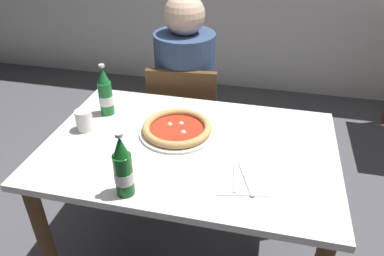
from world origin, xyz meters
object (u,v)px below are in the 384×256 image
at_px(dining_table_main, 189,166).
at_px(diner_seated, 185,102).
at_px(pizza_margherita_near, 177,129).
at_px(beer_bottle_left, 123,169).
at_px(beer_bottle_center, 105,94).
at_px(paper_cup, 84,120).
at_px(chair_behind_table, 185,120).
at_px(napkin_with_cutlery, 241,178).

height_order(dining_table_main, diner_seated, diner_seated).
relative_size(pizza_margherita_near, beer_bottle_left, 1.33).
xyz_separation_m(beer_bottle_center, paper_cup, (-0.04, -0.16, -0.06)).
bearing_deg(beer_bottle_left, chair_behind_table, 91.79).
bearing_deg(pizza_margherita_near, dining_table_main, -45.65).
height_order(chair_behind_table, beer_bottle_center, beer_bottle_center).
bearing_deg(diner_seated, beer_bottle_center, -117.14).
bearing_deg(dining_table_main, chair_behind_table, 106.07).
bearing_deg(chair_behind_table, beer_bottle_center, 53.60).
bearing_deg(diner_seated, paper_cup, -113.90).
relative_size(chair_behind_table, paper_cup, 8.95).
relative_size(beer_bottle_left, paper_cup, 2.60).
relative_size(chair_behind_table, napkin_with_cutlery, 3.99).
bearing_deg(chair_behind_table, dining_table_main, 100.07).
bearing_deg(pizza_margherita_near, diner_seated, 100.72).
height_order(pizza_margherita_near, napkin_with_cutlery, pizza_margherita_near).
distance_m(dining_table_main, beer_bottle_center, 0.52).
bearing_deg(napkin_with_cutlery, chair_behind_table, 117.64).
height_order(dining_table_main, paper_cup, paper_cup).
bearing_deg(napkin_with_cutlery, beer_bottle_center, 153.32).
relative_size(diner_seated, paper_cup, 12.73).
bearing_deg(diner_seated, napkin_with_cutlery, -63.39).
distance_m(beer_bottle_center, paper_cup, 0.17).
xyz_separation_m(chair_behind_table, diner_seated, (-0.01, 0.05, 0.10)).
relative_size(beer_bottle_left, beer_bottle_center, 1.00).
bearing_deg(chair_behind_table, beer_bottle_left, 85.78).
distance_m(diner_seated, paper_cup, 0.74).
distance_m(chair_behind_table, napkin_with_cutlery, 0.92).
distance_m(beer_bottle_left, beer_bottle_center, 0.58).
bearing_deg(pizza_margherita_near, chair_behind_table, 100.93).
bearing_deg(napkin_with_cutlery, dining_table_main, 143.69).
xyz_separation_m(chair_behind_table, beer_bottle_left, (0.03, -0.94, 0.37)).
xyz_separation_m(dining_table_main, paper_cup, (-0.47, 0.01, 0.16)).
relative_size(napkin_with_cutlery, paper_cup, 2.24).
height_order(chair_behind_table, pizza_margherita_near, chair_behind_table).
relative_size(chair_behind_table, diner_seated, 0.70).
distance_m(pizza_margherita_near, beer_bottle_left, 0.42).
xyz_separation_m(diner_seated, beer_bottle_left, (0.04, -0.99, 0.27)).
distance_m(diner_seated, beer_bottle_left, 1.03).
xyz_separation_m(beer_bottle_left, paper_cup, (-0.33, 0.34, -0.06)).
bearing_deg(beer_bottle_left, diner_seated, 92.12).
relative_size(pizza_margherita_near, paper_cup, 3.45).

